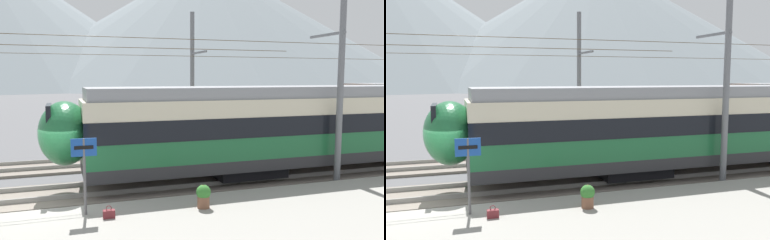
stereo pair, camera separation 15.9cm
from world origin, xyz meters
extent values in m
plane|color=#565659|center=(0.00, 0.00, 0.00)|extent=(400.00, 400.00, 0.00)
cube|color=slate|center=(0.00, 1.35, 0.06)|extent=(120.00, 3.00, 0.12)
cube|color=gray|center=(0.00, 0.63, 0.20)|extent=(120.00, 0.07, 0.16)
cube|color=gray|center=(0.00, 2.07, 0.20)|extent=(120.00, 0.07, 0.16)
cube|color=slate|center=(0.00, 6.19, 0.06)|extent=(120.00, 3.00, 0.12)
cube|color=gray|center=(0.00, 5.47, 0.20)|extent=(120.00, 0.07, 0.16)
cube|color=gray|center=(0.00, 6.91, 0.20)|extent=(120.00, 0.07, 0.16)
cube|color=black|center=(7.78, 1.35, 0.49)|extent=(2.80, 2.31, 0.42)
ellipsoid|color=#1E6638|center=(0.84, 1.35, 2.27)|extent=(1.80, 2.65, 2.25)
cube|color=black|center=(0.34, 1.35, 2.70)|extent=(0.16, 1.73, 1.19)
ellipsoid|color=orange|center=(16.81, 6.19, 2.27)|extent=(1.80, 2.72, 2.25)
cube|color=black|center=(16.31, 6.19, 2.70)|extent=(0.16, 1.77, 1.19)
cylinder|color=slate|center=(10.90, -0.49, 4.09)|extent=(0.24, 0.24, 8.18)
cube|color=slate|center=(10.90, 0.43, 5.90)|extent=(0.10, 2.15, 0.10)
cylinder|color=#473823|center=(10.90, 1.35, 5.65)|extent=(40.43, 0.02, 0.02)
cylinder|color=slate|center=(7.86, 8.28, 3.92)|extent=(0.24, 0.24, 7.83)
cube|color=slate|center=(7.86, 7.24, 5.54)|extent=(0.10, 2.40, 0.10)
cylinder|color=#473823|center=(7.86, 6.19, 5.29)|extent=(40.43, 0.02, 0.02)
cylinder|color=#59595B|center=(1.30, -1.84, 1.45)|extent=(0.08, 0.08, 2.18)
cube|color=#19479E|center=(1.30, -1.84, 2.29)|extent=(0.70, 0.06, 0.50)
cube|color=black|center=(1.30, -1.88, 2.29)|extent=(0.52, 0.01, 0.10)
cube|color=maroon|center=(1.90, -2.34, 0.47)|extent=(0.32, 0.18, 0.22)
torus|color=maroon|center=(1.90, -2.34, 0.63)|extent=(0.16, 0.02, 0.16)
cylinder|color=brown|center=(4.67, -2.35, 0.53)|extent=(0.36, 0.36, 0.35)
sphere|color=#33752D|center=(4.67, -2.35, 0.84)|extent=(0.44, 0.44, 0.44)
sphere|color=red|center=(4.67, -2.35, 0.94)|extent=(0.24, 0.24, 0.24)
cone|color=slate|center=(65.80, 162.86, 28.78)|extent=(187.25, 187.25, 57.56)
camera|label=1|loc=(0.72, -13.12, 4.23)|focal=37.15mm
camera|label=2|loc=(0.88, -13.17, 4.23)|focal=37.15mm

